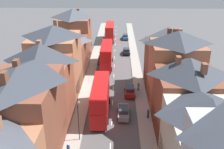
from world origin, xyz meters
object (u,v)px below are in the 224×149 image
(street_lamp, at_px, (79,119))
(car_mid_white, at_px, (102,59))
(car_mid_black, at_px, (126,51))
(double_decker_bus_lead, at_px, (106,55))
(pedestrian_mid_left, at_px, (148,113))
(car_near_blue, at_px, (125,37))
(car_near_silver, at_px, (130,91))
(double_decker_bus_mid_street, at_px, (100,98))
(car_far_grey, at_px, (123,112))
(double_decker_bus_far_approaching, at_px, (110,32))
(pedestrian_near_right, at_px, (68,149))
(pedestrian_mid_right, at_px, (139,86))

(street_lamp, bearing_deg, car_mid_white, 87.85)
(car_mid_black, height_order, car_mid_white, car_mid_white)
(double_decker_bus_lead, distance_m, pedestrian_mid_left, 23.68)
(car_near_blue, height_order, car_near_silver, car_near_silver)
(car_mid_white, xyz_separation_m, pedestrian_mid_left, (8.74, -25.06, 0.20))
(double_decker_bus_mid_street, relative_size, car_far_grey, 2.40)
(car_mid_black, distance_m, pedestrian_mid_left, 31.85)
(double_decker_bus_far_approaching, distance_m, car_mid_black, 13.98)
(double_decker_bus_far_approaching, bearing_deg, car_mid_black, -69.22)
(car_mid_white, bearing_deg, double_decker_bus_mid_street, -86.88)
(street_lamp, bearing_deg, car_near_blue, 82.02)
(double_decker_bus_mid_street, height_order, street_lamp, street_lamp)
(car_near_silver, bearing_deg, car_mid_black, 90.00)
(car_near_silver, height_order, pedestrian_near_right, pedestrian_near_right)
(car_far_grey, bearing_deg, pedestrian_mid_right, 71.62)
(double_decker_bus_mid_street, distance_m, car_mid_white, 23.81)
(double_decker_bus_mid_street, relative_size, car_near_silver, 2.47)
(car_near_silver, bearing_deg, pedestrian_mid_right, 42.04)
(car_far_grey, xyz_separation_m, pedestrian_mid_right, (3.01, 9.06, 0.18))
(pedestrian_mid_right, xyz_separation_m, street_lamp, (-9.06, -15.14, 2.21))
(double_decker_bus_lead, bearing_deg, double_decker_bus_far_approaching, 90.00)
(double_decker_bus_mid_street, bearing_deg, pedestrian_mid_right, 51.20)
(car_near_blue, bearing_deg, car_mid_white, -105.85)
(car_mid_white, bearing_deg, car_far_grey, -78.70)
(double_decker_bus_mid_street, distance_m, pedestrian_mid_right, 10.71)
(car_far_grey, bearing_deg, pedestrian_mid_left, -7.97)
(pedestrian_near_right, distance_m, pedestrian_mid_left, 13.94)
(pedestrian_mid_right, bearing_deg, car_mid_black, 94.41)
(double_decker_bus_far_approaching, bearing_deg, street_lamp, -92.78)
(pedestrian_near_right, distance_m, street_lamp, 4.03)
(double_decker_bus_mid_street, xyz_separation_m, street_lamp, (-2.44, -6.91, 0.43))
(double_decker_bus_mid_street, relative_size, double_decker_bus_far_approaching, 1.00)
(double_decker_bus_mid_street, xyz_separation_m, car_far_grey, (3.61, -0.83, -1.96))
(pedestrian_near_right, bearing_deg, car_near_silver, 63.81)
(car_near_blue, bearing_deg, pedestrian_mid_right, -87.38)
(double_decker_bus_lead, bearing_deg, pedestrian_mid_right, -62.69)
(double_decker_bus_lead, bearing_deg, pedestrian_mid_left, -71.61)
(car_near_blue, height_order, pedestrian_near_right, pedestrian_near_right)
(street_lamp, bearing_deg, pedestrian_mid_right, 59.10)
(car_far_grey, height_order, pedestrian_mid_left, pedestrian_mid_left)
(car_mid_black, bearing_deg, pedestrian_near_right, -101.55)
(double_decker_bus_lead, distance_m, pedestrian_mid_right, 14.53)
(car_near_blue, xyz_separation_m, pedestrian_mid_right, (1.71, -37.31, 0.22))
(car_near_silver, bearing_deg, pedestrian_mid_left, -72.48)
(car_mid_black, relative_size, car_mid_white, 1.06)
(car_far_grey, distance_m, pedestrian_mid_left, 3.88)
(pedestrian_mid_left, distance_m, pedestrian_mid_right, 9.63)
(pedestrian_near_right, relative_size, pedestrian_mid_left, 1.00)
(pedestrian_mid_left, xyz_separation_m, pedestrian_mid_right, (-0.83, 9.59, 0.00))
(pedestrian_mid_right, bearing_deg, pedestrian_near_right, -118.53)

